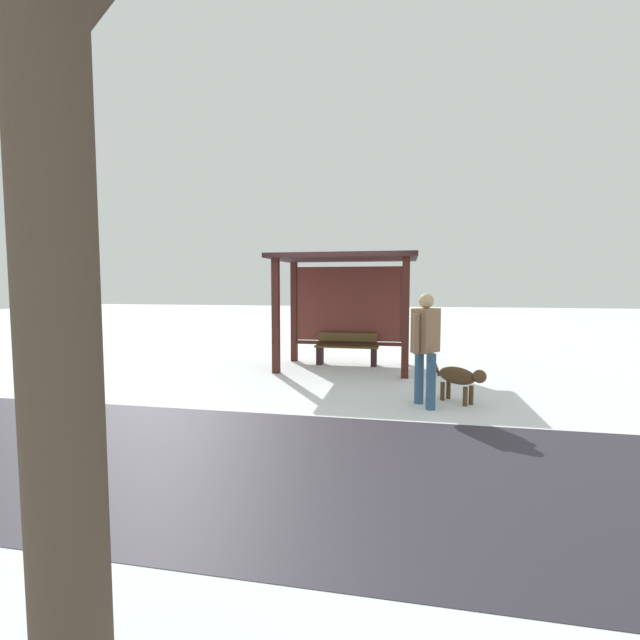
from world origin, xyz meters
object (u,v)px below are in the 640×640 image
at_px(person_walking, 426,341).
at_px(dog, 460,377).
at_px(bare_tree, 50,173).
at_px(bench_left_inside, 347,350).
at_px(bus_shelter, 346,283).

relative_size(person_walking, dog, 2.28).
xyz_separation_m(dog, bare_tree, (-2.18, -5.42, 1.83)).
height_order(bench_left_inside, person_walking, person_walking).
distance_m(bus_shelter, dog, 3.75).
distance_m(bench_left_inside, person_walking, 3.68).
relative_size(bench_left_inside, dog, 1.94).
xyz_separation_m(bench_left_inside, bare_tree, (-0.04, -8.38, 1.88)).
xyz_separation_m(bus_shelter, bare_tree, (-0.04, -8.13, 0.36)).
height_order(bus_shelter, bare_tree, bare_tree).
bearing_deg(dog, bench_left_inside, 125.91).
bearing_deg(bench_left_inside, person_walking, -63.72).
height_order(person_walking, bare_tree, bare_tree).
bearing_deg(bus_shelter, dog, -51.69).
height_order(bus_shelter, bench_left_inside, bus_shelter).
height_order(dog, bare_tree, bare_tree).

